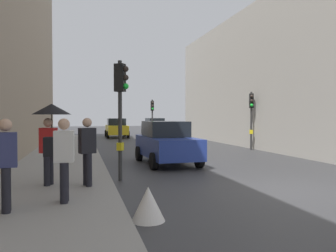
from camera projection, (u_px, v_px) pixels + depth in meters
name	position (u px, v px, depth m)	size (l,w,h in m)	color
ground_plane	(293.00, 190.00, 9.04)	(120.00, 120.00, 0.00)	#38383A
sidewalk_kerb	(60.00, 165.00, 13.30)	(3.30, 40.00, 0.16)	gray
building_facade_right	(329.00, 80.00, 22.66)	(12.00, 25.66, 8.77)	#B2ADA3
traffic_light_mid_street	(251.00, 110.00, 19.99)	(0.34, 0.45, 3.40)	#2D2D2D
traffic_light_far_median	(152.00, 112.00, 29.20)	(0.25, 0.43, 3.38)	#2D2D2D
traffic_light_near_right	(121.00, 98.00, 10.33)	(0.44, 0.37, 3.66)	#2D2D2D
car_dark_suv	(154.00, 126.00, 35.98)	(2.20, 4.29, 1.76)	black
car_blue_van	(166.00, 143.00, 14.12)	(2.14, 4.26, 1.76)	navy
car_yellow_taxi	(117.00, 128.00, 31.61)	(2.06, 4.22, 1.76)	yellow
pedestrian_with_umbrella	(51.00, 121.00, 8.90)	(1.00, 1.00, 2.14)	black
pedestrian_with_grey_backpack	(3.00, 159.00, 6.41)	(0.63, 0.37, 1.77)	black
pedestrian_with_black_backpack	(62.00, 155.00, 7.14)	(0.62, 0.36, 1.77)	black
pedestrian_in_dark_coat	(87.00, 149.00, 8.85)	(0.46, 0.38, 1.77)	black
warning_sign_triangle	(148.00, 204.00, 6.40)	(0.64, 0.64, 0.65)	silver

